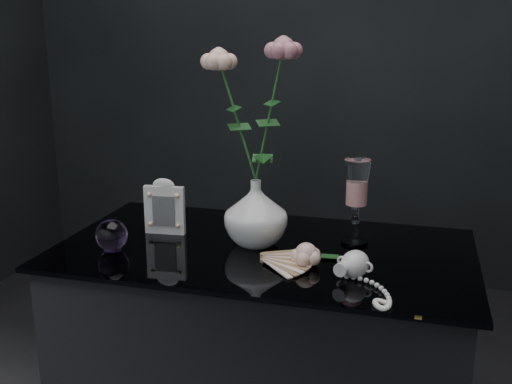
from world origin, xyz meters
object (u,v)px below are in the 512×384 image
(paperweight, at_px, (112,235))
(pearl_jar, at_px, (355,263))
(wine_glass, at_px, (356,202))
(loose_rose, at_px, (306,254))
(picture_frame, at_px, (165,206))
(vase, at_px, (256,213))

(paperweight, bearing_deg, pearl_jar, -0.36)
(wine_glass, xyz_separation_m, pearl_jar, (0.02, -0.22, -0.08))
(wine_glass, relative_size, loose_rose, 1.36)
(wine_glass, bearing_deg, picture_frame, -173.36)
(wine_glass, xyz_separation_m, loose_rose, (-0.09, -0.18, -0.08))
(picture_frame, distance_m, loose_rose, 0.44)
(paperweight, distance_m, loose_rose, 0.49)
(loose_rose, bearing_deg, pearl_jar, 8.25)
(picture_frame, distance_m, pearl_jar, 0.56)
(pearl_jar, bearing_deg, picture_frame, -178.18)
(vase, height_order, pearl_jar, vase)
(vase, xyz_separation_m, picture_frame, (-0.26, 0.02, -0.01))
(wine_glass, xyz_separation_m, paperweight, (-0.58, -0.22, -0.07))
(pearl_jar, bearing_deg, paperweight, -161.80)
(picture_frame, xyz_separation_m, paperweight, (-0.08, -0.16, -0.04))
(wine_glass, height_order, paperweight, wine_glass)
(loose_rose, relative_size, pearl_jar, 0.72)
(wine_glass, relative_size, paperweight, 2.77)
(picture_frame, relative_size, paperweight, 1.93)
(vase, distance_m, wine_glass, 0.26)
(vase, distance_m, paperweight, 0.37)
(picture_frame, bearing_deg, wine_glass, 1.37)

